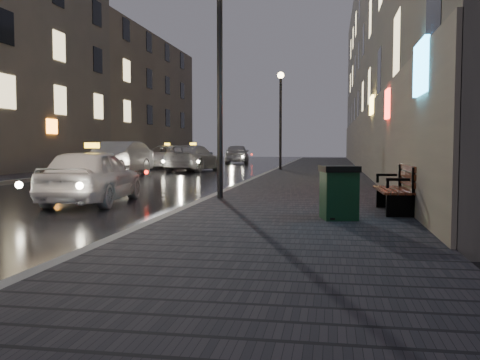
% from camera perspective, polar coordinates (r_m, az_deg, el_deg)
% --- Properties ---
extents(ground, '(120.00, 120.00, 0.00)m').
position_cam_1_polar(ground, '(8.62, -22.96, -6.47)').
color(ground, black).
rests_on(ground, ground).
extents(sidewalk, '(4.60, 58.00, 0.15)m').
position_cam_1_polar(sidewalk, '(28.17, 8.28, 0.85)').
color(sidewalk, black).
rests_on(sidewalk, ground).
extents(curb, '(0.20, 58.00, 0.15)m').
position_cam_1_polar(curb, '(28.33, 3.42, 0.90)').
color(curb, slate).
rests_on(curb, ground).
extents(sidewalk_far, '(2.40, 58.00, 0.15)m').
position_cam_1_polar(sidewalk_far, '(31.15, -15.58, 1.02)').
color(sidewalk_far, black).
rests_on(sidewalk_far, ground).
extents(curb_far, '(0.20, 58.00, 0.15)m').
position_cam_1_polar(curb_far, '(30.62, -13.38, 1.02)').
color(curb_far, slate).
rests_on(curb_far, ground).
extents(building_near, '(1.80, 50.00, 13.00)m').
position_cam_1_polar(building_near, '(32.61, 14.34, 12.49)').
color(building_near, '#605B54').
rests_on(building_near, ground).
extents(building_far_c, '(6.00, 22.00, 11.00)m').
position_cam_1_polar(building_far_c, '(49.72, -11.79, 8.31)').
color(building_far_c, '#6B6051').
rests_on(building_far_c, ground).
extents(lamp_near, '(0.36, 0.36, 5.28)m').
position_cam_1_polar(lamp_near, '(13.56, -2.17, 12.25)').
color(lamp_near, black).
rests_on(lamp_near, sidewalk).
extents(lamp_far, '(0.36, 0.36, 5.28)m').
position_cam_1_polar(lamp_far, '(29.33, 4.35, 7.66)').
color(lamp_far, black).
rests_on(lamp_far, sidewalk).
extents(bench, '(0.70, 1.87, 0.95)m').
position_cam_1_polar(bench, '(11.07, 16.51, -0.86)').
color(bench, black).
rests_on(bench, sidewalk).
extents(trash_bin, '(0.76, 0.76, 0.96)m').
position_cam_1_polar(trash_bin, '(9.78, 10.51, -1.27)').
color(trash_bin, black).
rests_on(trash_bin, sidewalk).
extents(taxi_near, '(2.06, 4.27, 1.41)m').
position_cam_1_polar(taxi_near, '(14.03, -15.45, 0.42)').
color(taxi_near, silver).
rests_on(taxi_near, ground).
extents(car_left_mid, '(1.99, 5.11, 1.66)m').
position_cam_1_polar(car_left_mid, '(26.55, -12.95, 2.25)').
color(car_left_mid, '#AAABB3').
rests_on(car_left_mid, ground).
extents(taxi_mid, '(2.57, 5.28, 1.48)m').
position_cam_1_polar(taxi_mid, '(30.67, -5.02, 2.35)').
color(taxi_mid, silver).
rests_on(taxi_mid, ground).
extents(taxi_far, '(2.93, 5.53, 1.48)m').
position_cam_1_polar(taxi_far, '(35.47, -7.76, 2.52)').
color(taxi_far, silver).
rests_on(taxi_far, ground).
extents(car_far, '(2.42, 4.75, 1.55)m').
position_cam_1_polar(car_far, '(42.38, -0.33, 2.80)').
color(car_far, '#A3A3AB').
rests_on(car_far, ground).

